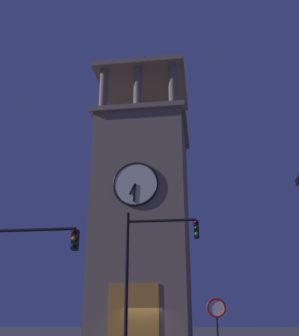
# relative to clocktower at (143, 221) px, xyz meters

# --- Properties ---
(clocktower) EXTENTS (7.34, 8.41, 24.42)m
(clocktower) POSITION_rel_clocktower_xyz_m (0.00, 0.00, 0.00)
(clocktower) COLOR gray
(clocktower) RESTS_ON ground_plane
(traffic_signal_near) EXTENTS (3.79, 0.41, 5.51)m
(traffic_signal_near) POSITION_rel_clocktower_xyz_m (2.45, 16.24, -5.39)
(traffic_signal_near) COLOR black
(traffic_signal_near) RESTS_ON ground_plane
(traffic_signal_mid) EXTENTS (3.15, 0.41, 6.19)m
(traffic_signal_mid) POSITION_rel_clocktower_xyz_m (-2.28, 13.52, -4.95)
(traffic_signal_mid) COLOR black
(traffic_signal_mid) RESTS_ON ground_plane
(no_horn_sign) EXTENTS (0.78, 0.14, 2.64)m
(no_horn_sign) POSITION_rel_clocktower_xyz_m (-4.96, 12.97, -6.96)
(no_horn_sign) COLOR black
(no_horn_sign) RESTS_ON ground_plane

